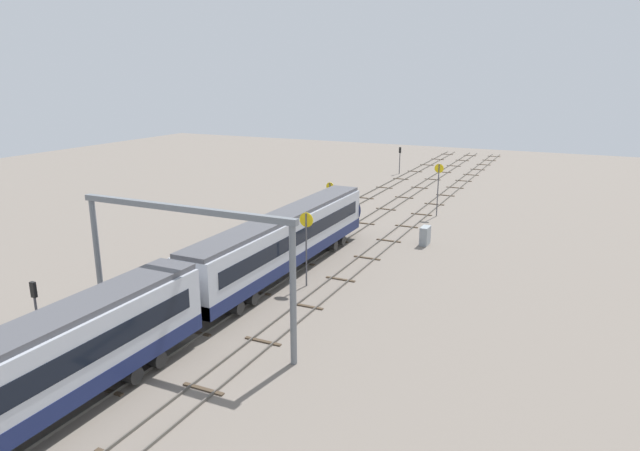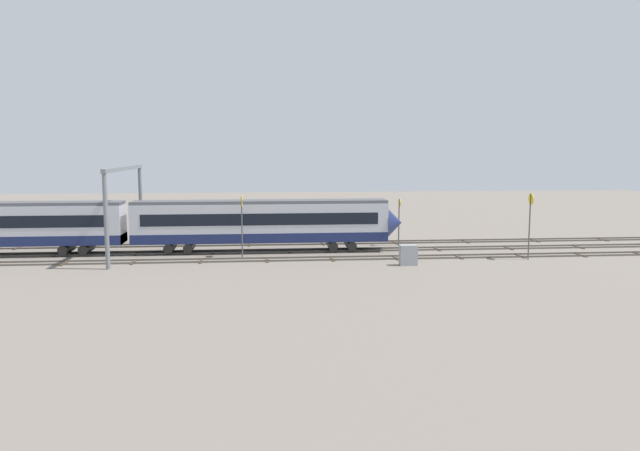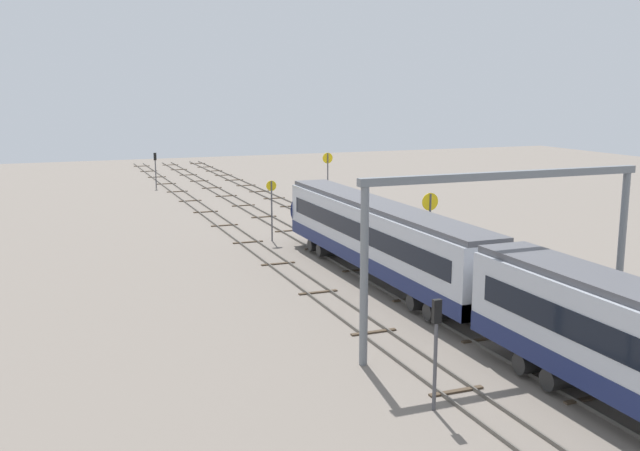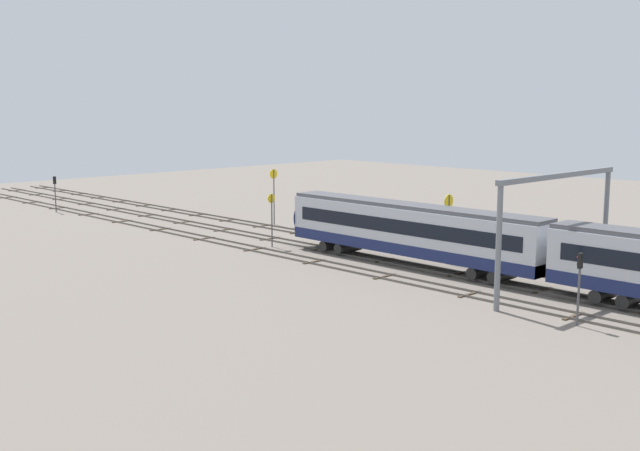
% 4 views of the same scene
% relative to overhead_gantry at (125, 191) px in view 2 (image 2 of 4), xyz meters
% --- Properties ---
extents(ground_plane, '(160.65, 160.65, 0.00)m').
position_rel_overhead_gantry_xyz_m(ground_plane, '(18.81, 0.32, -5.97)').
color(ground_plane, slate).
extents(track_near_foreground, '(144.65, 2.40, 0.16)m').
position_rel_overhead_gantry_xyz_m(track_near_foreground, '(18.81, -4.17, -5.90)').
color(track_near_foreground, '#59544C').
rests_on(track_near_foreground, ground).
extents(track_with_train, '(144.65, 2.40, 0.16)m').
position_rel_overhead_gantry_xyz_m(track_with_train, '(18.81, 0.32, -5.90)').
color(track_with_train, '#59544C').
rests_on(track_with_train, ground).
extents(track_middle, '(144.65, 2.40, 0.16)m').
position_rel_overhead_gantry_xyz_m(track_middle, '(18.81, 4.80, -5.90)').
color(track_middle, '#59544C').
rests_on(track_middle, ground).
extents(overhead_gantry, '(0.40, 14.64, 8.18)m').
position_rel_overhead_gantry_xyz_m(overhead_gantry, '(0.00, 0.00, 0.00)').
color(overhead_gantry, slate).
rests_on(overhead_gantry, ground).
extents(speed_sign_near_foreground, '(0.14, 1.01, 5.91)m').
position_rel_overhead_gantry_xyz_m(speed_sign_near_foreground, '(36.23, -5.86, -2.10)').
color(speed_sign_near_foreground, '#4C4C51').
rests_on(speed_sign_near_foreground, ground).
extents(speed_sign_mid_trackside, '(0.14, 0.82, 4.80)m').
position_rel_overhead_gantry_xyz_m(speed_sign_mid_trackside, '(26.40, 2.83, -2.92)').
color(speed_sign_mid_trackside, '#4C4C51').
rests_on(speed_sign_mid_trackside, ground).
extents(speed_sign_far_trackside, '(0.14, 1.09, 5.64)m').
position_rel_overhead_gantry_xyz_m(speed_sign_far_trackside, '(10.79, -2.36, -2.19)').
color(speed_sign_far_trackside, '#4C4C51').
rests_on(speed_sign_far_trackside, ground).
extents(signal_light_trackside_departure, '(0.31, 0.32, 4.31)m').
position_rel_overhead_gantry_xyz_m(signal_light_trackside_departure, '(-5.11, 6.46, -3.14)').
color(signal_light_trackside_departure, '#4C4C51').
rests_on(signal_light_trackside_departure, ground).
extents(relay_cabinet, '(1.49, 0.71, 1.73)m').
position_rel_overhead_gantry_xyz_m(relay_cabinet, '(24.91, -7.58, -5.11)').
color(relay_cabinet, gray).
rests_on(relay_cabinet, ground).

